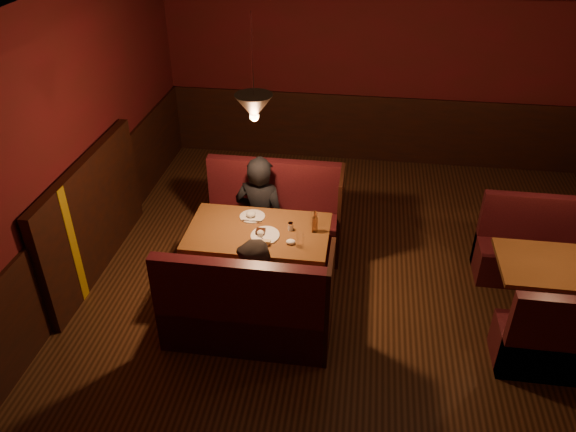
# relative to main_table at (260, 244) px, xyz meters

# --- Properties ---
(room) EXTENTS (6.02, 7.02, 2.92)m
(room) POSITION_rel_main_table_xyz_m (0.80, -0.19, 0.47)
(room) COLOR #382010
(room) RESTS_ON ground
(main_table) EXTENTS (1.41, 0.86, 0.99)m
(main_table) POSITION_rel_main_table_xyz_m (0.00, 0.00, 0.00)
(main_table) COLOR brown
(main_table) RESTS_ON ground
(main_bench_far) EXTENTS (1.55, 0.55, 1.06)m
(main_bench_far) POSITION_rel_main_table_xyz_m (0.02, 0.80, -0.25)
(main_bench_far) COLOR #3C0F14
(main_bench_far) RESTS_ON ground
(main_bench_near) EXTENTS (1.55, 0.55, 1.06)m
(main_bench_near) POSITION_rel_main_table_xyz_m (0.02, -0.80, -0.25)
(main_bench_near) COLOR #3C0F14
(main_bench_near) RESTS_ON ground
(second_table) EXTENTS (1.17, 0.75, 0.66)m
(second_table) POSITION_rel_main_table_xyz_m (2.90, -0.03, -0.09)
(second_table) COLOR brown
(second_table) RESTS_ON ground
(second_bench_far) EXTENTS (1.30, 0.49, 0.93)m
(second_bench_far) POSITION_rel_main_table_xyz_m (2.92, 0.67, -0.29)
(second_bench_far) COLOR #3C0F14
(second_bench_far) RESTS_ON ground
(diner_a) EXTENTS (0.63, 0.46, 1.59)m
(diner_a) POSITION_rel_main_table_xyz_m (-0.12, 0.64, 0.21)
(diner_a) COLOR black
(diner_a) RESTS_ON ground
(diner_b) EXTENTS (0.83, 0.75, 1.39)m
(diner_b) POSITION_rel_main_table_xyz_m (0.10, -0.65, 0.11)
(diner_b) COLOR #302824
(diner_b) RESTS_ON ground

